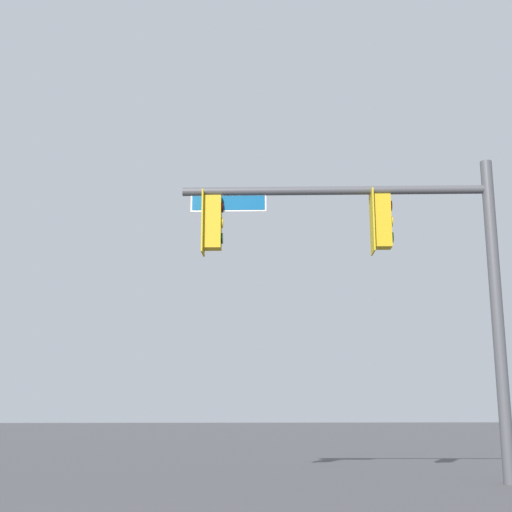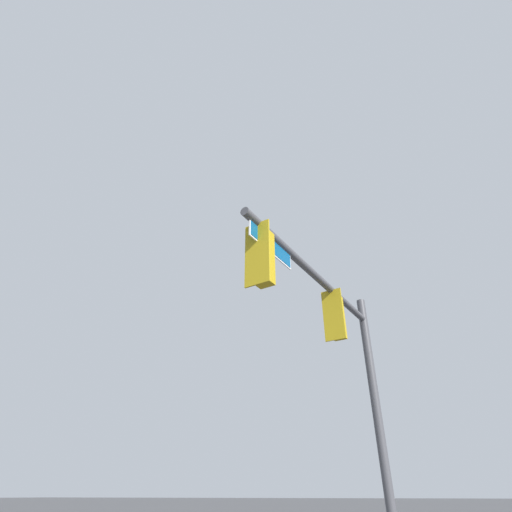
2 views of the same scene
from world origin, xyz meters
The scene contains 1 object.
signal_pole_near centered at (-6.70, -7.07, 4.50)m, with size 6.22×1.72×6.37m.
Camera 1 is at (-1.38, 6.05, 1.21)m, focal length 50.00 mm.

